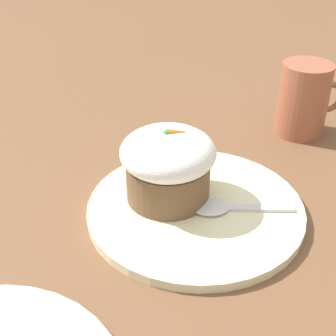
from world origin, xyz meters
name	(u,v)px	position (x,y,z in m)	size (l,w,h in m)	color
ground_plane	(195,212)	(0.00, 0.00, 0.00)	(4.00, 4.00, 0.00)	brown
dessert_plate	(195,208)	(0.00, 0.00, 0.01)	(0.25, 0.25, 0.01)	beige
carrot_cake	(168,164)	(-0.03, 0.02, 0.06)	(0.11, 0.11, 0.09)	brown
spoon	(220,207)	(0.03, -0.01, 0.01)	(0.12, 0.05, 0.01)	silver
coffee_cup	(304,99)	(0.20, 0.16, 0.05)	(0.10, 0.07, 0.11)	#9E563D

